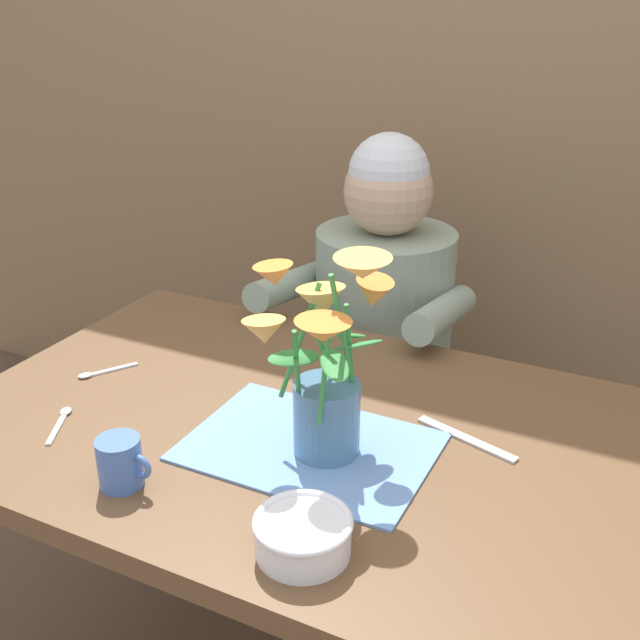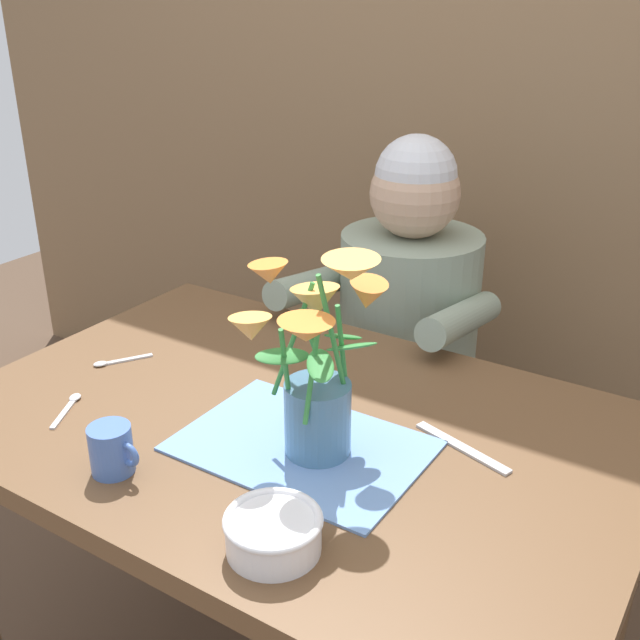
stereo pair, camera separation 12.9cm
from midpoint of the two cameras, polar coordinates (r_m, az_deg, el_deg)
wood_panel_backdrop at (r=2.12m, az=16.70°, el=17.84°), size 4.00×0.10×2.50m
dining_table at (r=1.40m, az=0.54°, el=-10.92°), size 1.20×0.80×0.74m
seated_person at (r=1.94m, az=8.34°, el=-3.24°), size 0.45×0.47×1.14m
striped_placemat at (r=1.27m, az=1.58°, el=-9.51°), size 0.40×0.28×0.00m
flower_vase at (r=1.18m, az=2.90°, el=-3.52°), size 0.25×0.26×0.35m
ceramic_bowl at (r=1.06m, az=0.08°, el=-15.73°), size 0.14×0.14×0.06m
dinner_knife at (r=1.30m, az=13.46°, el=-9.38°), size 0.19×0.07×0.00m
ceramic_mug at (r=1.22m, az=-12.45°, el=-9.58°), size 0.09×0.07×0.08m
spoon_0 at (r=1.44m, az=-15.88°, el=-6.22°), size 0.07×0.11×0.01m
spoon_1 at (r=1.57m, az=-13.02°, el=-3.13°), size 0.08×0.11×0.01m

